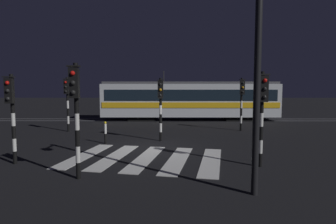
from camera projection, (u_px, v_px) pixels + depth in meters
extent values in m
plane|color=black|center=(149.00, 148.00, 13.52)|extent=(120.00, 120.00, 0.00)
cube|color=#59595E|center=(158.00, 121.00, 24.13)|extent=(80.00, 0.12, 0.03)
cube|color=#59595E|center=(159.00, 119.00, 25.56)|extent=(80.00, 0.12, 0.03)
cube|color=silver|center=(85.00, 155.00, 12.09)|extent=(1.50, 4.37, 0.02)
cube|color=silver|center=(115.00, 157.00, 11.84)|extent=(1.50, 4.37, 0.02)
cube|color=silver|center=(145.00, 158.00, 11.59)|extent=(1.50, 4.37, 0.02)
cube|color=silver|center=(177.00, 160.00, 11.35)|extent=(1.50, 4.37, 0.02)
cube|color=silver|center=(211.00, 161.00, 11.10)|extent=(1.50, 4.37, 0.02)
cylinder|color=black|center=(15.00, 158.00, 10.76)|extent=(0.14, 0.14, 0.47)
cylinder|color=white|center=(14.00, 145.00, 10.72)|extent=(0.14, 0.14, 0.47)
cylinder|color=black|center=(14.00, 132.00, 10.68)|extent=(0.14, 0.14, 0.47)
cylinder|color=white|center=(13.00, 120.00, 10.64)|extent=(0.14, 0.14, 0.47)
cylinder|color=black|center=(13.00, 107.00, 10.60)|extent=(0.14, 0.14, 0.47)
cylinder|color=white|center=(12.00, 94.00, 10.56)|extent=(0.14, 0.14, 0.47)
cylinder|color=black|center=(11.00, 81.00, 10.51)|extent=(0.14, 0.14, 0.47)
cube|color=black|center=(9.00, 91.00, 10.38)|extent=(0.28, 0.20, 0.90)
sphere|color=red|center=(7.00, 83.00, 10.24)|extent=(0.14, 0.14, 0.14)
sphere|color=black|center=(8.00, 91.00, 10.27)|extent=(0.14, 0.14, 0.14)
sphere|color=black|center=(8.00, 99.00, 10.29)|extent=(0.14, 0.14, 0.14)
cube|color=black|center=(9.00, 77.00, 10.33)|extent=(0.36, 0.24, 0.04)
cylinder|color=black|center=(68.00, 128.00, 18.48)|extent=(0.14, 0.14, 0.49)
cylinder|color=white|center=(68.00, 120.00, 18.44)|extent=(0.14, 0.14, 0.49)
cylinder|color=black|center=(68.00, 112.00, 18.39)|extent=(0.14, 0.14, 0.49)
cylinder|color=white|center=(68.00, 105.00, 18.35)|extent=(0.14, 0.14, 0.49)
cylinder|color=black|center=(67.00, 97.00, 18.31)|extent=(0.14, 0.14, 0.49)
cylinder|color=white|center=(67.00, 89.00, 18.26)|extent=(0.14, 0.14, 0.49)
cylinder|color=black|center=(67.00, 81.00, 18.22)|extent=(0.14, 0.14, 0.49)
cube|color=black|center=(66.00, 87.00, 18.08)|extent=(0.28, 0.20, 0.90)
sphere|color=red|center=(65.00, 82.00, 17.95)|extent=(0.14, 0.14, 0.14)
sphere|color=black|center=(66.00, 87.00, 17.97)|extent=(0.14, 0.14, 0.14)
sphere|color=black|center=(66.00, 91.00, 18.00)|extent=(0.14, 0.14, 0.14)
cube|color=black|center=(66.00, 79.00, 18.04)|extent=(0.36, 0.24, 0.04)
cylinder|color=black|center=(161.00, 136.00, 15.29)|extent=(0.14, 0.14, 0.47)
cylinder|color=white|center=(161.00, 128.00, 15.25)|extent=(0.14, 0.14, 0.47)
cylinder|color=black|center=(161.00, 119.00, 15.21)|extent=(0.14, 0.14, 0.47)
cylinder|color=white|center=(161.00, 110.00, 15.17)|extent=(0.14, 0.14, 0.47)
cylinder|color=black|center=(161.00, 101.00, 15.13)|extent=(0.14, 0.14, 0.47)
cylinder|color=white|center=(161.00, 92.00, 15.09)|extent=(0.14, 0.14, 0.47)
cylinder|color=black|center=(161.00, 83.00, 15.05)|extent=(0.14, 0.14, 0.47)
cube|color=black|center=(160.00, 90.00, 14.91)|extent=(0.28, 0.20, 0.90)
sphere|color=black|center=(160.00, 84.00, 14.78)|extent=(0.14, 0.14, 0.14)
sphere|color=orange|center=(160.00, 90.00, 14.80)|extent=(0.14, 0.14, 0.14)
sphere|color=black|center=(160.00, 95.00, 14.82)|extent=(0.14, 0.14, 0.14)
cube|color=black|center=(160.00, 80.00, 14.87)|extent=(0.36, 0.24, 0.04)
cylinder|color=black|center=(78.00, 171.00, 9.02)|extent=(0.14, 0.14, 0.51)
cylinder|color=white|center=(78.00, 155.00, 8.98)|extent=(0.14, 0.14, 0.51)
cylinder|color=black|center=(77.00, 138.00, 8.93)|extent=(0.14, 0.14, 0.51)
cylinder|color=white|center=(77.00, 122.00, 8.89)|extent=(0.14, 0.14, 0.51)
cylinder|color=black|center=(77.00, 105.00, 8.84)|extent=(0.14, 0.14, 0.51)
cylinder|color=white|center=(76.00, 88.00, 8.80)|extent=(0.14, 0.14, 0.51)
cylinder|color=black|center=(76.00, 71.00, 8.75)|extent=(0.14, 0.14, 0.51)
cube|color=black|center=(74.00, 83.00, 8.61)|extent=(0.28, 0.20, 0.90)
sphere|color=red|center=(73.00, 73.00, 8.48)|extent=(0.14, 0.14, 0.14)
sphere|color=black|center=(73.00, 83.00, 8.50)|extent=(0.14, 0.14, 0.14)
sphere|color=black|center=(73.00, 92.00, 8.53)|extent=(0.14, 0.14, 0.14)
cube|color=black|center=(74.00, 66.00, 8.57)|extent=(0.36, 0.24, 0.04)
cylinder|color=black|center=(260.00, 160.00, 10.39)|extent=(0.14, 0.14, 0.48)
cylinder|color=white|center=(261.00, 147.00, 10.34)|extent=(0.14, 0.14, 0.48)
cylinder|color=black|center=(261.00, 133.00, 10.30)|extent=(0.14, 0.14, 0.48)
cylinder|color=white|center=(261.00, 120.00, 10.26)|extent=(0.14, 0.14, 0.48)
cylinder|color=black|center=(262.00, 106.00, 10.22)|extent=(0.14, 0.14, 0.48)
cylinder|color=white|center=(262.00, 92.00, 10.17)|extent=(0.14, 0.14, 0.48)
cylinder|color=black|center=(262.00, 78.00, 10.13)|extent=(0.14, 0.14, 0.48)
cube|color=black|center=(264.00, 89.00, 9.99)|extent=(0.28, 0.20, 0.90)
sphere|color=red|center=(265.00, 81.00, 9.86)|extent=(0.14, 0.14, 0.14)
sphere|color=black|center=(265.00, 89.00, 9.89)|extent=(0.14, 0.14, 0.14)
sphere|color=black|center=(265.00, 97.00, 9.91)|extent=(0.14, 0.14, 0.14)
cube|color=black|center=(264.00, 74.00, 9.95)|extent=(0.36, 0.24, 0.04)
cylinder|color=black|center=(241.00, 127.00, 18.83)|extent=(0.14, 0.14, 0.48)
cylinder|color=white|center=(241.00, 119.00, 18.78)|extent=(0.14, 0.14, 0.48)
cylinder|color=black|center=(241.00, 112.00, 18.74)|extent=(0.14, 0.14, 0.48)
cylinder|color=white|center=(241.00, 105.00, 18.70)|extent=(0.14, 0.14, 0.48)
cylinder|color=black|center=(241.00, 97.00, 18.66)|extent=(0.14, 0.14, 0.48)
cylinder|color=white|center=(242.00, 89.00, 18.61)|extent=(0.14, 0.14, 0.48)
cylinder|color=black|center=(242.00, 82.00, 18.57)|extent=(0.14, 0.14, 0.48)
cube|color=black|center=(242.00, 87.00, 18.43)|extent=(0.28, 0.20, 0.90)
sphere|color=black|center=(243.00, 83.00, 18.30)|extent=(0.14, 0.14, 0.14)
sphere|color=orange|center=(243.00, 87.00, 18.32)|extent=(0.14, 0.14, 0.14)
sphere|color=black|center=(243.00, 92.00, 18.35)|extent=(0.14, 0.14, 0.14)
cube|color=black|center=(243.00, 80.00, 18.39)|extent=(0.36, 0.24, 0.04)
cylinder|color=black|center=(258.00, 62.00, 7.41)|extent=(0.18, 0.18, 6.95)
cube|color=silver|center=(190.00, 100.00, 24.68)|extent=(14.68, 2.50, 2.70)
cube|color=yellow|center=(191.00, 105.00, 23.45)|extent=(14.38, 0.04, 0.44)
cube|color=yellow|center=(189.00, 103.00, 25.98)|extent=(14.38, 0.04, 0.44)
cube|color=black|center=(191.00, 95.00, 23.38)|extent=(13.94, 0.03, 0.90)
cube|color=#4C4C51|center=(190.00, 83.00, 24.55)|extent=(14.38, 2.30, 0.20)
cylinder|color=#262628|center=(164.00, 77.00, 24.52)|extent=(0.08, 0.08, 1.00)
cube|color=black|center=(237.00, 118.00, 24.79)|extent=(2.20, 2.00, 0.35)
cube|color=black|center=(142.00, 118.00, 24.84)|extent=(2.20, 2.00, 0.35)
sphere|color=#F9F2CC|center=(277.00, 105.00, 24.68)|extent=(0.24, 0.24, 0.24)
cylinder|color=black|center=(106.00, 139.00, 14.58)|extent=(0.12, 0.12, 0.50)
cylinder|color=white|center=(105.00, 129.00, 14.54)|extent=(0.12, 0.12, 0.50)
sphere|color=yellow|center=(105.00, 123.00, 14.51)|extent=(0.12, 0.12, 0.12)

